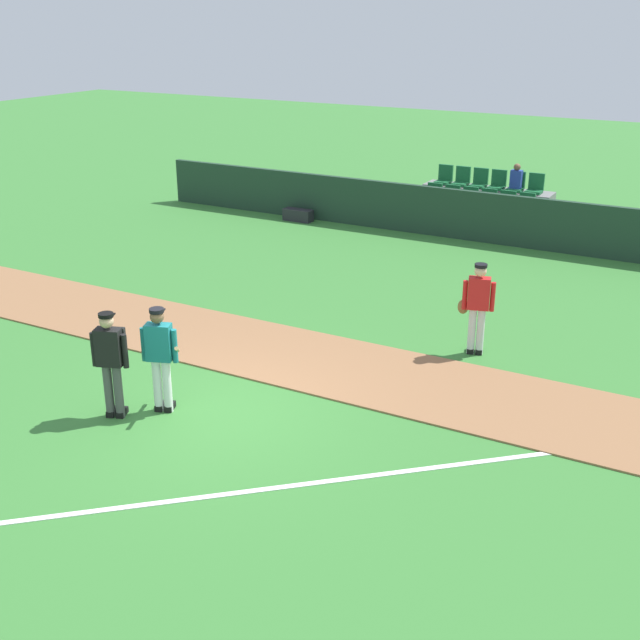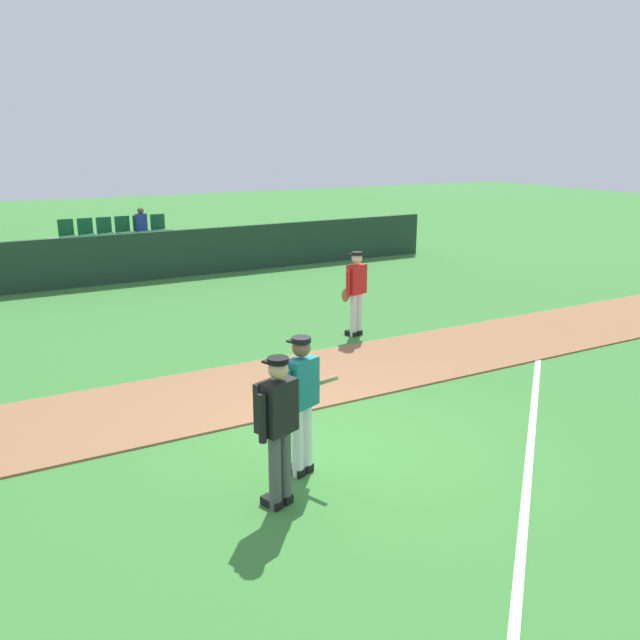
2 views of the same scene
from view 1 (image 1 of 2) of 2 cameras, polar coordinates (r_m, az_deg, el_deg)
The scene contains 9 objects.
ground_plane at distance 13.15m, azimuth -7.28°, elevation -6.49°, with size 80.00×80.00×0.00m, color #387A33.
infield_dirt_path at distance 15.01m, azimuth -1.72°, elevation -2.59°, with size 28.00×2.47×0.03m, color #936642.
foul_line_chalk at distance 11.43m, azimuth 3.74°, elevation -10.91°, with size 12.00×0.10×0.01m, color white.
dugout_fence at distance 22.91m, azimuth 10.25°, elevation 7.30°, with size 20.00×0.16×1.38m, color #1E3828.
stadium_bleachers at distance 24.30m, azimuth 11.37°, elevation 7.52°, with size 3.90×2.10×1.90m.
batter_teal_jersey at distance 12.92m, azimuth -11.19°, elevation -2.49°, with size 0.75×0.69×1.76m.
umpire_home_plate at distance 12.91m, azimuth -14.55°, elevation -2.65°, with size 0.56×0.41×1.76m.
runner_red_jersey at distance 15.10m, azimuth 11.04°, elevation 1.02°, with size 0.67×0.38×1.76m.
equipment_bag at distance 24.70m, azimuth -1.56°, elevation 7.42°, with size 0.90×0.36×0.36m, color #232328.
Camera 1 is at (7.01, -9.31, 6.08)m, focal length 45.33 mm.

